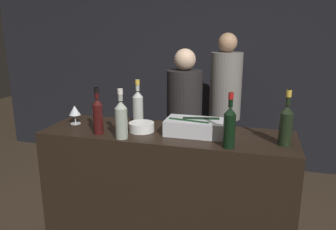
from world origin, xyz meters
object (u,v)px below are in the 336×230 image
object	(u,v)px
red_wine_bottle_black_foil	(98,114)
person_blond_tee	(184,121)
ice_bin_with_bottles	(195,126)
white_wine_bottle	(121,118)
bowl_white	(142,127)
red_wine_bottle_burgundy	(229,126)
wine_glass	(75,111)
candle_votive	(123,119)
rose_wine_bottle	(138,105)
person_in_hoodie	(225,103)
champagne_bottle	(286,124)

from	to	relation	value
red_wine_bottle_black_foil	person_blond_tee	size ratio (longest dim) A/B	0.20
ice_bin_with_bottles	white_wine_bottle	distance (m)	0.52
bowl_white	red_wine_bottle_burgundy	world-z (taller)	red_wine_bottle_burgundy
wine_glass	bowl_white	bearing A→B (deg)	-4.48
ice_bin_with_bottles	candle_votive	world-z (taller)	ice_bin_with_bottles
red_wine_bottle_burgundy	white_wine_bottle	distance (m)	0.72
red_wine_bottle_black_foil	rose_wine_bottle	bearing A→B (deg)	66.99
red_wine_bottle_black_foil	person_in_hoodie	xyz separation A→B (m)	(0.72, 1.68, -0.24)
person_blond_tee	candle_votive	bearing A→B (deg)	69.54
red_wine_bottle_black_foil	champagne_bottle	bearing A→B (deg)	4.56
red_wine_bottle_black_foil	red_wine_bottle_burgundy	bearing A→B (deg)	-2.41
wine_glass	champagne_bottle	distance (m)	1.55
red_wine_bottle_burgundy	person_in_hoodie	distance (m)	1.74
bowl_white	wine_glass	xyz separation A→B (m)	(-0.56, 0.04, 0.07)
bowl_white	red_wine_bottle_black_foil	world-z (taller)	red_wine_bottle_black_foil
red_wine_bottle_black_foil	person_in_hoodie	size ratio (longest dim) A/B	0.19
red_wine_bottle_black_foil	champagne_bottle	world-z (taller)	champagne_bottle
wine_glass	champagne_bottle	size ratio (longest dim) A/B	0.41
candle_votive	person_blond_tee	size ratio (longest dim) A/B	0.05
candle_votive	person_blond_tee	world-z (taller)	person_blond_tee
bowl_white	white_wine_bottle	distance (m)	0.23
person_in_hoodie	white_wine_bottle	bearing A→B (deg)	-111.97
bowl_white	person_blond_tee	bearing A→B (deg)	84.32
wine_glass	white_wine_bottle	size ratio (longest dim) A/B	0.43
red_wine_bottle_burgundy	ice_bin_with_bottles	bearing A→B (deg)	140.98
rose_wine_bottle	person_in_hoodie	world-z (taller)	person_in_hoodie
candle_votive	person_in_hoodie	world-z (taller)	person_in_hoodie
wine_glass	candle_votive	world-z (taller)	wine_glass
ice_bin_with_bottles	rose_wine_bottle	size ratio (longest dim) A/B	1.23
candle_votive	red_wine_bottle_black_foil	distance (m)	0.34
person_in_hoodie	person_blond_tee	bearing A→B (deg)	-127.04
red_wine_bottle_black_foil	red_wine_bottle_burgundy	world-z (taller)	red_wine_bottle_burgundy
bowl_white	person_in_hoodie	distance (m)	1.61
bowl_white	person_blond_tee	world-z (taller)	person_blond_tee
rose_wine_bottle	white_wine_bottle	distance (m)	0.42
person_in_hoodie	champagne_bottle	bearing A→B (deg)	-76.44
white_wine_bottle	champagne_bottle	world-z (taller)	champagne_bottle
wine_glass	rose_wine_bottle	world-z (taller)	rose_wine_bottle
wine_glass	rose_wine_bottle	bearing A→B (deg)	23.38
bowl_white	rose_wine_bottle	world-z (taller)	rose_wine_bottle
bowl_white	champagne_bottle	world-z (taller)	champagne_bottle
wine_glass	person_in_hoodie	distance (m)	1.82
rose_wine_bottle	champagne_bottle	world-z (taller)	champagne_bottle
champagne_bottle	person_in_hoodie	size ratio (longest dim) A/B	0.20
wine_glass	red_wine_bottle_black_foil	distance (m)	0.34
person_in_hoodie	person_blond_tee	distance (m)	0.66
champagne_bottle	person_blond_tee	bearing A→B (deg)	130.91
bowl_white	champagne_bottle	bearing A→B (deg)	-2.02
red_wine_bottle_burgundy	rose_wine_bottle	bearing A→B (deg)	151.40
red_wine_bottle_black_foil	rose_wine_bottle	xyz separation A→B (m)	(0.16, 0.37, -0.00)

